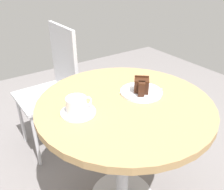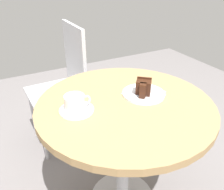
{
  "view_description": "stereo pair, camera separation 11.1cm",
  "coord_description": "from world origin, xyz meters",
  "px_view_note": "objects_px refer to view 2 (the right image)",
  "views": [
    {
      "loc": [
        -0.6,
        -0.77,
        1.27
      ],
      "look_at": [
        -0.06,
        0.03,
        0.73
      ],
      "focal_mm": 38.0,
      "sensor_mm": 36.0,
      "label": 1
    },
    {
      "loc": [
        -0.51,
        -0.83,
        1.27
      ],
      "look_at": [
        -0.06,
        0.03,
        0.73
      ],
      "focal_mm": 38.0,
      "sensor_mm": 36.0,
      "label": 2
    }
  ],
  "objects_px": {
    "cafe_chair": "(66,78)",
    "cake_plate": "(143,94)",
    "saucer": "(77,110)",
    "napkin": "(145,93)",
    "cake_slice": "(143,88)",
    "fork": "(132,94)",
    "coffee_cup": "(75,103)",
    "teaspoon": "(70,105)"
  },
  "relations": [
    {
      "from": "cake_slice",
      "to": "cafe_chair",
      "type": "distance_m",
      "value": 0.77
    },
    {
      "from": "coffee_cup",
      "to": "napkin",
      "type": "height_order",
      "value": "coffee_cup"
    },
    {
      "from": "cake_plate",
      "to": "cake_slice",
      "type": "xyz_separation_m",
      "value": [
        -0.01,
        -0.01,
        0.04
      ]
    },
    {
      "from": "saucer",
      "to": "napkin",
      "type": "bearing_deg",
      "value": -1.35
    },
    {
      "from": "cake_slice",
      "to": "teaspoon",
      "type": "bearing_deg",
      "value": 168.72
    },
    {
      "from": "saucer",
      "to": "teaspoon",
      "type": "relative_size",
      "value": 1.95
    },
    {
      "from": "teaspoon",
      "to": "napkin",
      "type": "distance_m",
      "value": 0.38
    },
    {
      "from": "napkin",
      "to": "cake_plate",
      "type": "bearing_deg",
      "value": -153.21
    },
    {
      "from": "napkin",
      "to": "cafe_chair",
      "type": "relative_size",
      "value": 0.23
    },
    {
      "from": "cake_plate",
      "to": "fork",
      "type": "relative_size",
      "value": 1.61
    },
    {
      "from": "fork",
      "to": "cafe_chair",
      "type": "height_order",
      "value": "cafe_chair"
    },
    {
      "from": "cafe_chair",
      "to": "cake_slice",
      "type": "bearing_deg",
      "value": 12.5
    },
    {
      "from": "cake_slice",
      "to": "fork",
      "type": "bearing_deg",
      "value": 154.01
    },
    {
      "from": "coffee_cup",
      "to": "fork",
      "type": "xyz_separation_m",
      "value": [
        0.3,
        -0.0,
        -0.03
      ]
    },
    {
      "from": "coffee_cup",
      "to": "cake_slice",
      "type": "xyz_separation_m",
      "value": [
        0.34,
        -0.02,
        0.0
      ]
    },
    {
      "from": "cake_plate",
      "to": "cafe_chair",
      "type": "distance_m",
      "value": 0.75
    },
    {
      "from": "teaspoon",
      "to": "cake_plate",
      "type": "bearing_deg",
      "value": -58.0
    },
    {
      "from": "coffee_cup",
      "to": "napkin",
      "type": "xyz_separation_m",
      "value": [
        0.37,
        -0.01,
        -0.04
      ]
    },
    {
      "from": "saucer",
      "to": "fork",
      "type": "distance_m",
      "value": 0.29
    },
    {
      "from": "teaspoon",
      "to": "cake_slice",
      "type": "xyz_separation_m",
      "value": [
        0.36,
        -0.07,
        0.04
      ]
    },
    {
      "from": "saucer",
      "to": "cake_slice",
      "type": "height_order",
      "value": "cake_slice"
    },
    {
      "from": "cake_plate",
      "to": "teaspoon",
      "type": "bearing_deg",
      "value": 170.89
    },
    {
      "from": "cake_slice",
      "to": "cafe_chair",
      "type": "relative_size",
      "value": 0.1
    },
    {
      "from": "saucer",
      "to": "teaspoon",
      "type": "bearing_deg",
      "value": 110.47
    },
    {
      "from": "teaspoon",
      "to": "cafe_chair",
      "type": "xyz_separation_m",
      "value": [
        0.17,
        0.65,
        -0.17
      ]
    },
    {
      "from": "teaspoon",
      "to": "fork",
      "type": "bearing_deg",
      "value": -57.72
    },
    {
      "from": "cake_plate",
      "to": "cake_slice",
      "type": "bearing_deg",
      "value": -135.07
    },
    {
      "from": "coffee_cup",
      "to": "cake_plate",
      "type": "distance_m",
      "value": 0.36
    },
    {
      "from": "cake_plate",
      "to": "napkin",
      "type": "height_order",
      "value": "cake_plate"
    },
    {
      "from": "saucer",
      "to": "cake_plate",
      "type": "distance_m",
      "value": 0.35
    },
    {
      "from": "cafe_chair",
      "to": "cake_plate",
      "type": "bearing_deg",
      "value": 13.64
    },
    {
      "from": "saucer",
      "to": "fork",
      "type": "height_order",
      "value": "fork"
    },
    {
      "from": "cake_plate",
      "to": "fork",
      "type": "xyz_separation_m",
      "value": [
        -0.06,
        0.01,
        0.01
      ]
    },
    {
      "from": "fork",
      "to": "cafe_chair",
      "type": "relative_size",
      "value": 0.14
    },
    {
      "from": "napkin",
      "to": "cake_slice",
      "type": "bearing_deg",
      "value": -143.24
    },
    {
      "from": "cake_plate",
      "to": "cafe_chair",
      "type": "bearing_deg",
      "value": 105.38
    },
    {
      "from": "coffee_cup",
      "to": "teaspoon",
      "type": "bearing_deg",
      "value": 102.96
    },
    {
      "from": "coffee_cup",
      "to": "saucer",
      "type": "bearing_deg",
      "value": 26.38
    },
    {
      "from": "saucer",
      "to": "napkin",
      "type": "xyz_separation_m",
      "value": [
        0.36,
        -0.01,
        -0.0
      ]
    },
    {
      "from": "cafe_chair",
      "to": "napkin",
      "type": "bearing_deg",
      "value": 14.71
    },
    {
      "from": "cake_plate",
      "to": "cake_slice",
      "type": "relative_size",
      "value": 2.24
    },
    {
      "from": "coffee_cup",
      "to": "napkin",
      "type": "relative_size",
      "value": 0.57
    }
  ]
}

